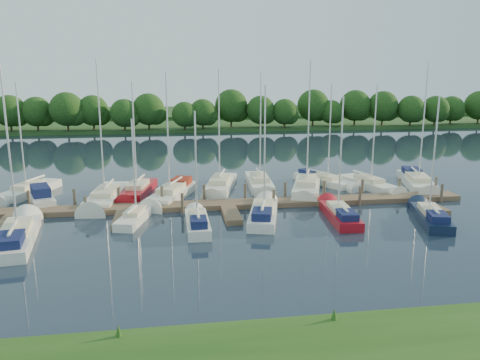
{
  "coord_description": "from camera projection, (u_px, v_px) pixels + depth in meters",
  "views": [
    {
      "loc": [
        -4.33,
        -28.38,
        10.32
      ],
      "look_at": [
        1.09,
        8.0,
        2.2
      ],
      "focal_mm": 35.0,
      "sensor_mm": 36.0,
      "label": 1
    }
  ],
  "objects": [
    {
      "name": "ground",
      "position": [
        241.0,
        240.0,
        30.26
      ],
      "size": [
        260.0,
        260.0,
        0.0
      ],
      "primitive_type": "plane",
      "color": "#1A2634",
      "rests_on": "ground"
    },
    {
      "name": "dock",
      "position": [
        228.0,
        207.0,
        37.27
      ],
      "size": [
        40.0,
        6.0,
        0.4
      ],
      "color": "brown",
      "rests_on": "ground"
    },
    {
      "name": "mooring_pilings",
      "position": [
        226.0,
        198.0,
        38.27
      ],
      "size": [
        38.24,
        2.84,
        2.0
      ],
      "color": "#473D33",
      "rests_on": "ground"
    },
    {
      "name": "far_shore",
      "position": [
        190.0,
        124.0,
        102.63
      ],
      "size": [
        180.0,
        30.0,
        0.6
      ],
      "primitive_type": "cube",
      "color": "#1F3F18",
      "rests_on": "ground"
    },
    {
      "name": "distant_hill",
      "position": [
        186.0,
        113.0,
        126.69
      ],
      "size": [
        220.0,
        40.0,
        1.4
      ],
      "primitive_type": "cube",
      "color": "#305625",
      "rests_on": "ground"
    },
    {
      "name": "treeline",
      "position": [
        173.0,
        110.0,
        88.49
      ],
      "size": [
        148.2,
        9.62,
        8.29
      ],
      "color": "#38281C",
      "rests_on": "ground"
    },
    {
      "name": "sailboat_n_0",
      "position": [
        28.0,
        192.0,
        41.69
      ],
      "size": [
        4.09,
        8.05,
        10.36
      ],
      "rotation": [
        0.0,
        0.0,
        2.8
      ],
      "color": "silver",
      "rests_on": "ground"
    },
    {
      "name": "motorboat",
      "position": [
        41.0,
        199.0,
        39.03
      ],
      "size": [
        3.4,
        5.93,
        1.81
      ],
      "rotation": [
        0.0,
        0.0,
        3.51
      ],
      "color": "silver",
      "rests_on": "ground"
    },
    {
      "name": "sailboat_n_2",
      "position": [
        106.0,
        198.0,
        39.56
      ],
      "size": [
        3.13,
        9.77,
        12.19
      ],
      "rotation": [
        0.0,
        0.0,
        3.04
      ],
      "color": "silver",
      "rests_on": "ground"
    },
    {
      "name": "sailboat_n_3",
      "position": [
        138.0,
        192.0,
        41.8
      ],
      "size": [
        3.16,
        8.16,
        10.4
      ],
      "rotation": [
        0.0,
        0.0,
        2.95
      ],
      "color": "maroon",
      "rests_on": "ground"
    },
    {
      "name": "sailboat_n_4",
      "position": [
        172.0,
        195.0,
        40.49
      ],
      "size": [
        4.62,
        8.63,
        11.16
      ],
      "rotation": [
        0.0,
        0.0,
        2.77
      ],
      "color": "silver",
      "rests_on": "ground"
    },
    {
      "name": "sailboat_n_5",
      "position": [
        220.0,
        187.0,
        43.7
      ],
      "size": [
        4.0,
        9.04,
        11.48
      ],
      "rotation": [
        0.0,
        0.0,
        2.88
      ],
      "color": "silver",
      "rests_on": "ground"
    },
    {
      "name": "sailboat_n_6",
      "position": [
        260.0,
        184.0,
        44.69
      ],
      "size": [
        2.56,
        8.77,
        11.14
      ],
      "rotation": [
        0.0,
        0.0,
        3.07
      ],
      "color": "silver",
      "rests_on": "ground"
    },
    {
      "name": "sailboat_n_7",
      "position": [
        307.0,
        189.0,
        42.97
      ],
      "size": [
        4.83,
        9.58,
        12.25
      ],
      "rotation": [
        0.0,
        0.0,
        2.81
      ],
      "color": "silver",
      "rests_on": "ground"
    },
    {
      "name": "sailboat_n_8",
      "position": [
        325.0,
        181.0,
        46.02
      ],
      "size": [
        4.82,
        7.68,
        10.03
      ],
      "rotation": [
        0.0,
        0.0,
        3.61
      ],
      "color": "silver",
      "rests_on": "ground"
    },
    {
      "name": "sailboat_n_9",
      "position": [
        369.0,
        185.0,
        44.29
      ],
      "size": [
        3.54,
        7.9,
        10.07
      ],
      "rotation": [
        0.0,
        0.0,
        3.41
      ],
      "color": "silver",
      "rests_on": "ground"
    },
    {
      "name": "sailboat_n_10",
      "position": [
        417.0,
        183.0,
        45.17
      ],
      "size": [
        4.45,
        9.63,
        12.1
      ],
      "rotation": [
        0.0,
        0.0,
        2.86
      ],
      "color": "silver",
      "rests_on": "ground"
    },
    {
      "name": "sailboat_s_0",
      "position": [
        17.0,
        237.0,
        29.84
      ],
      "size": [
        3.22,
        9.14,
        11.49
      ],
      "rotation": [
        0.0,
        0.0,
        0.14
      ],
      "color": "silver",
      "rests_on": "ground"
    },
    {
      "name": "sailboat_s_1",
      "position": [
        135.0,
        217.0,
        34.23
      ],
      "size": [
        2.61,
        6.04,
        7.76
      ],
      "rotation": [
        0.0,
        0.0,
        -0.25
      ],
      "color": "silver",
      "rests_on": "ground"
    },
    {
      "name": "sailboat_s_2",
      "position": [
        197.0,
        224.0,
        32.54
      ],
      "size": [
        1.55,
        6.44,
        8.52
      ],
      "rotation": [
        0.0,
        0.0,
        0.0
      ],
      "color": "silver",
      "rests_on": "ground"
    },
    {
      "name": "sailboat_s_3",
      "position": [
        264.0,
        214.0,
        34.78
      ],
      "size": [
        3.52,
        8.0,
        10.2
      ],
      "rotation": [
        0.0,
        0.0,
        -0.26
      ],
      "color": "silver",
      "rests_on": "ground"
    },
    {
      "name": "sailboat_s_4",
      "position": [
        339.0,
        215.0,
        34.73
      ],
      "size": [
        2.3,
        7.36,
        9.35
      ],
      "rotation": [
        0.0,
        0.0,
        -0.09
      ],
      "color": "maroon",
      "rests_on": "ground"
    },
    {
      "name": "sailboat_s_5",
      "position": [
        430.0,
        217.0,
        34.08
      ],
      "size": [
        3.43,
        7.33,
        9.4
      ],
      "rotation": [
        0.0,
        0.0,
        -0.29
      ],
      "color": "#0F1A33",
      "rests_on": "ground"
    }
  ]
}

